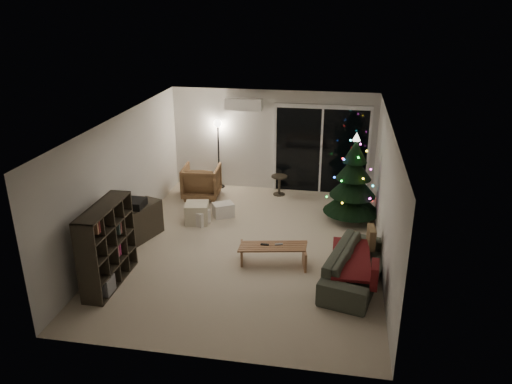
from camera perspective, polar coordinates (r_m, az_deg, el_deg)
room at (r=10.70m, az=2.98°, el=2.03°), size 6.50×7.51×2.60m
bookshelf at (r=8.78m, az=-17.67°, el=-5.76°), size 0.49×1.45×1.42m
media_cabinet at (r=10.23m, az=-13.45°, el=-3.51°), size 0.76×1.21×0.71m
stereo at (r=10.06m, az=-13.66°, el=-1.29°), size 0.36×0.43×0.15m
armchair at (r=12.10m, az=-6.24°, el=1.19°), size 0.92×0.94×0.80m
ottoman at (r=10.83m, az=-6.75°, el=-2.38°), size 0.56×0.56×0.44m
cardboard_box_a at (r=10.80m, az=-6.66°, el=-2.82°), size 0.53×0.47×0.31m
cardboard_box_b at (r=11.10m, az=-3.76°, el=-2.05°), size 0.54×0.51×0.31m
side_table at (r=12.25m, az=2.67°, el=0.78°), size 0.41×0.41×0.49m
floor_lamp at (r=12.58m, az=-4.30°, el=4.21°), size 0.27×0.27×1.69m
sofa at (r=8.75m, az=11.41°, el=-8.29°), size 1.28×2.17×0.59m
sofa_throw at (r=8.69m, az=10.81°, el=-7.49°), size 0.63×1.46×0.05m
cushion_a at (r=9.23m, az=13.02°, el=-5.09°), size 0.15×0.40×0.39m
cushion_b at (r=8.09m, az=13.38°, el=-9.18°), size 0.14×0.40×0.39m
coffee_table at (r=9.14m, az=1.93°, el=-7.21°), size 1.27×0.65×0.38m
remote_a at (r=9.06m, az=1.00°, el=-6.01°), size 0.15×0.05×0.02m
remote_b at (r=9.08m, az=2.62°, el=-5.99°), size 0.15×0.09×0.02m
christmas_tree at (r=10.75m, az=11.08°, el=1.57°), size 1.34×1.34×1.97m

